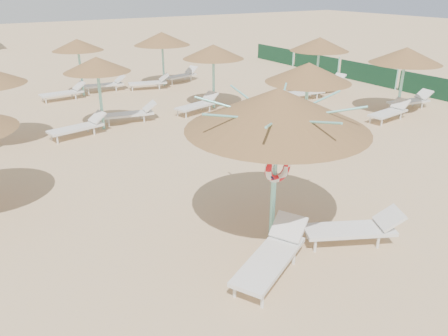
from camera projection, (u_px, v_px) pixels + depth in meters
ground at (279, 245)px, 9.08m from camera, size 120.00×120.00×0.00m
main_palapa at (277, 109)px, 8.32m from camera, size 3.60×3.60×3.23m
lounger_main_a at (273, 255)px, 8.12m from camera, size 2.20×1.58×0.78m
lounger_main_b at (356, 228)px, 9.05m from camera, size 2.06×1.42×0.73m
palapa_field at (169, 60)px, 16.69m from camera, size 20.22×14.22×2.72m
windbreak_fence at (368, 74)px, 23.47m from camera, size 0.08×19.84×1.10m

